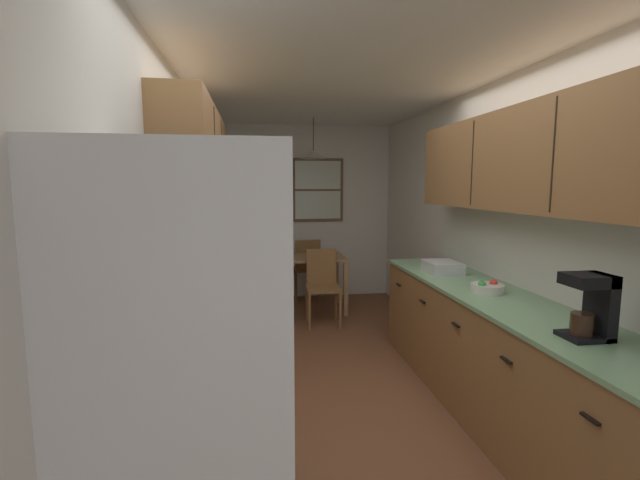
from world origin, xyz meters
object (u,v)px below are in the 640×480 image
stove_range (206,406)px  storage_canister (212,288)px  refrigerator (192,394)px  coffee_maker (592,305)px  fruit_bowl (487,287)px  dining_table (314,266)px  trash_bin (258,305)px  dining_chair_near (322,283)px  dining_chair_far (306,266)px  table_serving_bowl (322,254)px  dish_rack (442,267)px  microwave_over_range (175,187)px

stove_range → storage_canister: bearing=90.5°
refrigerator → stove_range: refrigerator is taller
coffee_maker → fruit_bowl: size_ratio=1.41×
stove_range → dining_table: (1.05, 3.35, 0.13)m
coffee_maker → trash_bin: bearing=119.3°
dining_chair_near → coffee_maker: 3.36m
coffee_maker → fruit_bowl: (-0.02, 0.98, -0.14)m
trash_bin → stove_range: bearing=-96.4°
dining_chair_far → refrigerator: bearing=-101.8°
dining_chair_near → dining_chair_far: same height
stove_range → coffee_maker: coffee_maker is taller
coffee_maker → fruit_bowl: coffee_maker is taller
stove_range → table_serving_bowl: 3.53m
stove_range → storage_canister: stove_range is taller
fruit_bowl → table_serving_bowl: size_ratio=1.19×
storage_canister → dining_chair_far: bearing=72.9°
storage_canister → fruit_bowl: (1.98, -0.02, -0.06)m
fruit_bowl → dish_rack: (-0.02, 0.74, 0.01)m
microwave_over_range → storage_canister: microwave_over_range is taller
microwave_over_range → dish_rack: 2.56m
dining_chair_near → table_serving_bowl: 0.60m
storage_canister → stove_range: bearing=-89.5°
microwave_over_range → trash_bin: 2.99m
dining_chair_near → coffee_maker: bearing=-74.1°
dining_chair_near → trash_bin: size_ratio=1.50×
dining_chair_near → storage_canister: storage_canister is taller
stove_range → coffee_maker: size_ratio=3.26×
dining_chair_near → refrigerator: bearing=-106.4°
dining_table → fruit_bowl: (0.92, -2.77, 0.33)m
stove_range → dining_chair_far: (1.01, 3.91, 0.03)m
dining_chair_near → fruit_bowl: size_ratio=3.77×
stove_range → coffee_maker: bearing=-11.3°
fruit_bowl → dish_rack: bearing=91.4°
dining_table → dish_rack: (0.91, -2.03, 0.35)m
coffee_maker → dish_rack: (-0.04, 1.72, -0.13)m
dish_rack → stove_range: bearing=-145.9°
trash_bin → fruit_bowl: (1.68, -2.05, 0.64)m
trash_bin → fruit_bowl: size_ratio=2.52×
trash_bin → dish_rack: (1.66, -1.30, 0.65)m
refrigerator → dining_chair_near: (1.04, 3.53, -0.41)m
refrigerator → microwave_over_range: (-0.16, 0.74, 0.77)m
refrigerator → dining_chair_near: refrigerator is taller
dining_chair_near → dish_rack: bearing=-59.4°
microwave_over_range → table_serving_bowl: bearing=69.1°
dining_table → trash_bin: 1.09m
stove_range → dish_rack: bearing=34.1°
dining_table → coffee_maker: coffee_maker is taller
dining_table → dining_chair_far: 0.57m
storage_canister → refrigerator: bearing=-87.8°
trash_bin → refrigerator: bearing=-94.2°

